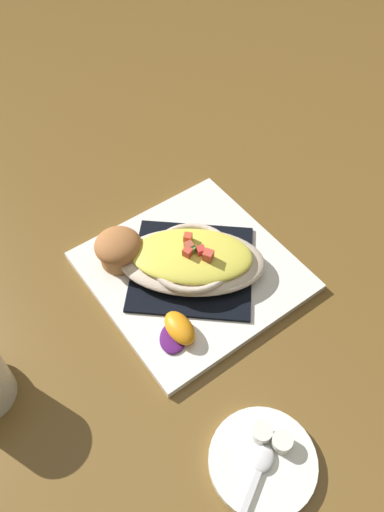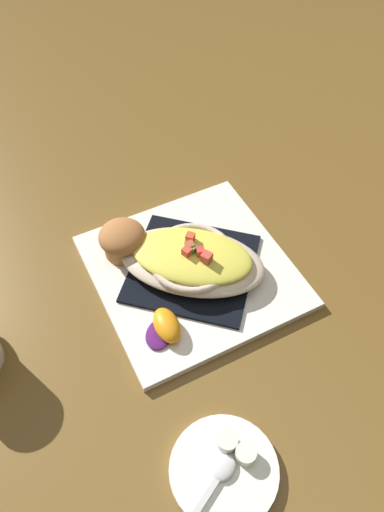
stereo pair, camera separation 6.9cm
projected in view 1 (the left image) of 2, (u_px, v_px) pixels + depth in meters
The scene contains 10 objects.
ground_plane at pixel (192, 273), 0.72m from camera, with size 2.60×2.60×0.00m, color brown.
square_plate at pixel (192, 271), 0.72m from camera, with size 0.27×0.27×0.01m, color white.
folded_napkin at pixel (192, 268), 0.71m from camera, with size 0.17×0.16×0.00m, color black.
gratin_dish at pixel (192, 259), 0.70m from camera, with size 0.23×0.23×0.05m.
muffin at pixel (119, 249), 0.70m from camera, with size 0.07×0.07×0.05m.
orange_garnish at pixel (178, 330), 0.64m from camera, with size 0.06×0.06×0.02m.
creamer_saucer at pixel (263, 461), 0.56m from camera, with size 0.12×0.12×0.01m, color white.
spoon at pixel (261, 464), 0.55m from camera, with size 0.04×0.09×0.01m.
creamer_cup_0 at pixel (282, 442), 0.56m from camera, with size 0.02×0.02×0.02m, color white.
creamer_cup_1 at pixel (262, 433), 0.56m from camera, with size 0.02×0.02×0.02m, color silver.
Camera 1 is at (0.30, -0.30, 0.59)m, focal length 34.77 mm.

